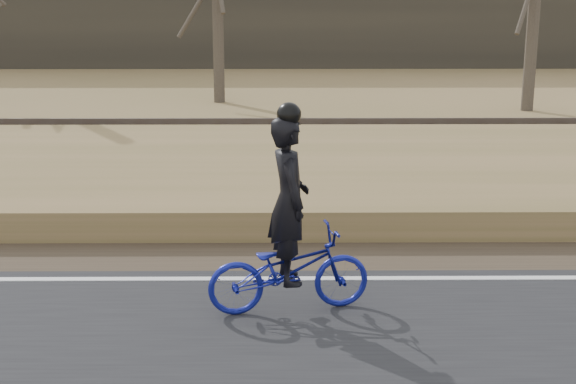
{
  "coord_description": "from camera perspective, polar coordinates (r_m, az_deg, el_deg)",
  "views": [
    {
      "loc": [
        5.62,
        -9.19,
        3.55
      ],
      "look_at": [
        5.7,
        0.5,
        1.1
      ],
      "focal_mm": 50.0,
      "sensor_mm": 36.0,
      "label": 1
    }
  ],
  "objects": [
    {
      "name": "ballast",
      "position": [
        18.39,
        -18.27,
        3.05
      ],
      "size": [
        120.0,
        3.0,
        0.45
      ],
      "primitive_type": "cube",
      "color": "slate",
      "rests_on": "ground"
    },
    {
      "name": "railroad",
      "position": [
        18.34,
        -18.34,
        3.98
      ],
      "size": [
        120.0,
        2.4,
        0.29
      ],
      "color": "black",
      "rests_on": "ballast"
    },
    {
      "name": "treeline_backdrop",
      "position": [
        39.6,
        -8.86,
        13.24
      ],
      "size": [
        120.0,
        4.0,
        6.0
      ],
      "primitive_type": "cube",
      "color": "#383328",
      "rests_on": "ground"
    },
    {
      "name": "cyclist",
      "position": [
        8.84,
        0.07,
        -3.84
      ],
      "size": [
        1.9,
        0.97,
        2.34
      ],
      "rotation": [
        0.0,
        0.0,
        1.77
      ],
      "color": "navy",
      "rests_on": "road"
    }
  ]
}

